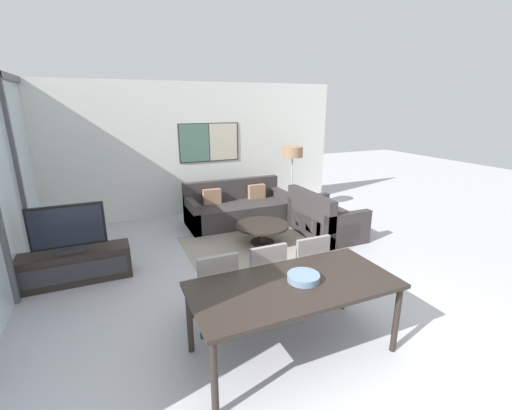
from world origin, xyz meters
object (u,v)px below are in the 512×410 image
at_px(coffee_table, 262,229).
at_px(floor_lamp, 293,155).
at_px(dining_chair_left, 215,285).
at_px(sofa_main, 237,209).
at_px(dining_chair_centre, 263,274).
at_px(television, 68,229).
at_px(tv_console, 74,266).
at_px(dining_table, 294,290).
at_px(sofa_side, 323,221).
at_px(dining_chair_right, 306,264).
at_px(fruit_bowl, 303,277).

xyz_separation_m(coffee_table, floor_lamp, (1.33, 1.32, 1.03)).
relative_size(dining_chair_left, floor_lamp, 0.61).
bearing_deg(sofa_main, dining_chair_centre, -105.47).
bearing_deg(television, tv_console, -90.00).
bearing_deg(coffee_table, dining_table, -108.63).
bearing_deg(sofa_main, sofa_side, -48.07).
height_order(sofa_main, coffee_table, sofa_main).
relative_size(television, floor_lamp, 0.62).
height_order(sofa_main, dining_chair_right, dining_chair_right).
bearing_deg(sofa_side, dining_chair_centre, 131.45).
relative_size(television, dining_table, 0.47).
xyz_separation_m(dining_chair_centre, dining_chair_right, (0.57, 0.01, 0.00)).
bearing_deg(dining_chair_centre, dining_chair_right, 0.85).
distance_m(dining_chair_left, floor_lamp, 4.35).
xyz_separation_m(tv_console, dining_table, (2.05, -2.42, 0.46)).
bearing_deg(sofa_side, sofa_main, 41.93).
bearing_deg(tv_console, sofa_side, 1.32).
distance_m(tv_console, fruit_bowl, 3.28).
xyz_separation_m(sofa_main, coffee_table, (0.00, -1.25, -0.01)).
xyz_separation_m(fruit_bowl, floor_lamp, (2.10, 3.91, 0.50)).
xyz_separation_m(television, dining_chair_right, (2.62, -1.73, -0.25)).
bearing_deg(floor_lamp, dining_chair_right, -116.77).
bearing_deg(sofa_side, television, 91.31).
bearing_deg(dining_chair_right, floor_lamp, 63.23).
height_order(dining_table, fruit_bowl, fruit_bowl).
height_order(sofa_main, dining_chair_centre, dining_chair_centre).
bearing_deg(dining_chair_centre, sofa_side, 41.45).
distance_m(tv_console, sofa_side, 4.12).
relative_size(sofa_main, floor_lamp, 1.40).
bearing_deg(floor_lamp, dining_table, -119.31).
distance_m(tv_console, dining_chair_left, 2.31).
distance_m(television, sofa_main, 3.29).
relative_size(coffee_table, dining_table, 0.47).
height_order(dining_table, dining_chair_centre, dining_chair_centre).
distance_m(television, dining_table, 3.17).
height_order(tv_console, dining_chair_left, dining_chair_left).
xyz_separation_m(tv_console, television, (0.00, 0.00, 0.54)).
distance_m(tv_console, dining_chair_centre, 2.70).
distance_m(coffee_table, floor_lamp, 2.14).
height_order(coffee_table, dining_table, dining_table).
height_order(sofa_side, fruit_bowl, sofa_side).
distance_m(tv_console, dining_table, 3.20).
height_order(dining_chair_centre, fruit_bowl, dining_chair_centre).
relative_size(dining_chair_left, fruit_bowl, 2.92).
distance_m(sofa_main, fruit_bowl, 3.95).
relative_size(tv_console, television, 1.58).
bearing_deg(fruit_bowl, coffee_table, 73.38).
height_order(tv_console, floor_lamp, floor_lamp).
height_order(coffee_table, dining_chair_left, dining_chair_left).
relative_size(tv_console, dining_table, 0.75).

